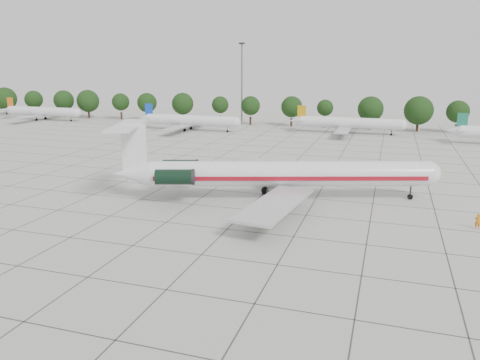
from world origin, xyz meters
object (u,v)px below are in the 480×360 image
Objects in this scene: bg_airliner_a at (42,112)px; main_airliner at (271,173)px; ground_crew at (478,221)px; bg_airliner_b at (190,121)px; bg_airliner_c at (349,123)px; floodlight_mast at (242,78)px.

main_airliner is at bearing -35.19° from bg_airliner_a.
ground_crew is at bearing -27.57° from main_airliner.
main_airliner is 1.62× the size of bg_airliner_b.
bg_airliner_c is (-21.66, 73.65, 1.96)m from ground_crew.
main_airliner is 72.87m from bg_airliner_b.
bg_airliner_a is (-124.28, 73.47, 1.96)m from ground_crew.
ground_crew is 108.66m from floodlight_mast.
bg_airliner_c is at bearing -72.38° from ground_crew.
floodlight_mast is (-31.88, 86.39, 10.42)m from main_airliner.
floodlight_mast reaches higher than bg_airliner_c.
bg_airliner_a is at bearing -29.35° from ground_crew.
bg_airliner_c is at bearing 10.30° from bg_airliner_b.
bg_airliner_b is 1.11× the size of floodlight_mast.
floodlight_mast is (7.63, 25.17, 11.37)m from bg_airliner_b.
bg_airliner_c is (4.67, 69.25, -0.95)m from main_airliner.
main_airliner is 26.85m from ground_crew.
bg_airliner_b is at bearing 104.75° from main_airliner.
bg_airliner_b is (58.44, -7.85, 0.00)m from bg_airliner_a.
main_airliner is 23.91× the size of ground_crew.
bg_airliner_b is at bearing -169.70° from bg_airliner_c.
ground_crew is at bearing -73.61° from bg_airliner_c.
ground_crew is (26.33, -4.39, -2.91)m from main_airliner.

